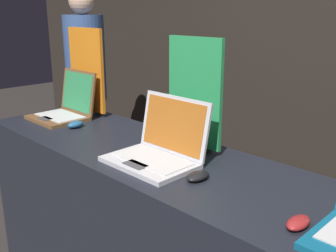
{
  "coord_description": "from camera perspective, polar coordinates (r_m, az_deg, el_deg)",
  "views": [
    {
      "loc": [
        1.16,
        -0.85,
        1.57
      ],
      "look_at": [
        0.0,
        0.31,
        1.09
      ],
      "focal_mm": 42.0,
      "sensor_mm": 36.0,
      "label": 1
    }
  ],
  "objects": [
    {
      "name": "laptop_middle",
      "position": [
        1.7,
        -1.31,
        -3.1
      ],
      "size": [
        0.38,
        0.31,
        0.27
      ],
      "color": "#B7B7BC",
      "rests_on": "display_counter"
    },
    {
      "name": "mouse_middle",
      "position": [
        1.53,
        4.32,
        -7.25
      ],
      "size": [
        0.07,
        0.11,
        0.03
      ],
      "color": "black",
      "rests_on": "display_counter"
    },
    {
      "name": "promo_stand_front",
      "position": [
        2.51,
        -11.69,
        7.51
      ],
      "size": [
        0.33,
        0.07,
        0.53
      ],
      "color": "black",
      "rests_on": "display_counter"
    },
    {
      "name": "laptop_front",
      "position": [
        2.46,
        -14.65,
        2.62
      ],
      "size": [
        0.33,
        0.32,
        0.28
      ],
      "color": "brown",
      "rests_on": "display_counter"
    },
    {
      "name": "person_bystander",
      "position": [
        3.44,
        -11.67,
        4.98
      ],
      "size": [
        0.33,
        0.33,
        1.75
      ],
      "color": "#282833",
      "rests_on": "ground_plane"
    },
    {
      "name": "display_counter",
      "position": [
        1.97,
        -0.1,
        -17.59
      ],
      "size": [
        2.35,
        0.61,
        0.94
      ],
      "color": "black",
      "rests_on": "ground_plane"
    },
    {
      "name": "promo_stand_middle",
      "position": [
        1.8,
        3.84,
        4.22
      ],
      "size": [
        0.31,
        0.07,
        0.52
      ],
      "color": "black",
      "rests_on": "display_counter"
    },
    {
      "name": "wall_back",
      "position": [
        3.06,
        23.22,
        11.88
      ],
      "size": [
        8.0,
        0.05,
        2.8
      ],
      "color": "black",
      "rests_on": "ground_plane"
    },
    {
      "name": "mouse_back",
      "position": [
        1.28,
        18.38,
        -13.17
      ],
      "size": [
        0.06,
        0.11,
        0.03
      ],
      "color": "maroon",
      "rests_on": "display_counter"
    },
    {
      "name": "mouse_front",
      "position": [
        2.25,
        -13.28,
        0.22
      ],
      "size": [
        0.06,
        0.1,
        0.04
      ],
      "color": "navy",
      "rests_on": "display_counter"
    }
  ]
}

